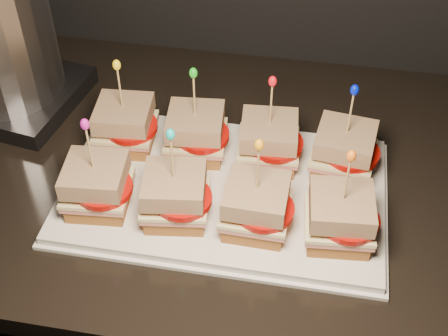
# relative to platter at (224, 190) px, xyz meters

# --- Properties ---
(granite_slab) EXTENTS (2.26, 0.65, 0.04)m
(granite_slab) POSITION_rel_platter_xyz_m (0.17, 0.06, -0.03)
(granite_slab) COLOR black
(granite_slab) RESTS_ON cabinet
(platter) EXTENTS (0.47, 0.29, 0.02)m
(platter) POSITION_rel_platter_xyz_m (0.00, 0.00, 0.00)
(platter) COLOR white
(platter) RESTS_ON granite_slab
(platter_rim) EXTENTS (0.48, 0.30, 0.01)m
(platter_rim) POSITION_rel_platter_xyz_m (0.00, 0.00, -0.01)
(platter_rim) COLOR white
(platter_rim) RESTS_ON granite_slab
(sandwich_0_bread_bot) EXTENTS (0.09, 0.09, 0.02)m
(sandwich_0_bread_bot) POSITION_rel_platter_xyz_m (-0.17, 0.07, 0.02)
(sandwich_0_bread_bot) COLOR brown
(sandwich_0_bread_bot) RESTS_ON platter
(sandwich_0_ham) EXTENTS (0.10, 0.09, 0.01)m
(sandwich_0_ham) POSITION_rel_platter_xyz_m (-0.17, 0.07, 0.04)
(sandwich_0_ham) COLOR #C5655C
(sandwich_0_ham) RESTS_ON sandwich_0_bread_bot
(sandwich_0_cheese) EXTENTS (0.10, 0.10, 0.01)m
(sandwich_0_cheese) POSITION_rel_platter_xyz_m (-0.17, 0.07, 0.04)
(sandwich_0_cheese) COLOR #F4EAA4
(sandwich_0_cheese) RESTS_ON sandwich_0_ham
(sandwich_0_tomato) EXTENTS (0.08, 0.08, 0.01)m
(sandwich_0_tomato) POSITION_rel_platter_xyz_m (-0.16, 0.06, 0.05)
(sandwich_0_tomato) COLOR #AF0B06
(sandwich_0_tomato) RESTS_ON sandwich_0_cheese
(sandwich_0_bread_top) EXTENTS (0.09, 0.09, 0.03)m
(sandwich_0_bread_top) POSITION_rel_platter_xyz_m (-0.17, 0.07, 0.07)
(sandwich_0_bread_top) COLOR brown
(sandwich_0_bread_top) RESTS_ON sandwich_0_tomato
(sandwich_0_pick) EXTENTS (0.00, 0.00, 0.09)m
(sandwich_0_pick) POSITION_rel_platter_xyz_m (-0.17, 0.07, 0.11)
(sandwich_0_pick) COLOR tan
(sandwich_0_pick) RESTS_ON sandwich_0_bread_top
(sandwich_0_frill) EXTENTS (0.01, 0.01, 0.02)m
(sandwich_0_frill) POSITION_rel_platter_xyz_m (-0.17, 0.07, 0.16)
(sandwich_0_frill) COLOR yellow
(sandwich_0_frill) RESTS_ON sandwich_0_pick
(sandwich_1_bread_bot) EXTENTS (0.09, 0.09, 0.02)m
(sandwich_1_bread_bot) POSITION_rel_platter_xyz_m (-0.06, 0.07, 0.02)
(sandwich_1_bread_bot) COLOR brown
(sandwich_1_bread_bot) RESTS_ON platter
(sandwich_1_ham) EXTENTS (0.10, 0.09, 0.01)m
(sandwich_1_ham) POSITION_rel_platter_xyz_m (-0.06, 0.07, 0.04)
(sandwich_1_ham) COLOR #C5655C
(sandwich_1_ham) RESTS_ON sandwich_1_bread_bot
(sandwich_1_cheese) EXTENTS (0.10, 0.10, 0.01)m
(sandwich_1_cheese) POSITION_rel_platter_xyz_m (-0.06, 0.07, 0.04)
(sandwich_1_cheese) COLOR #F4EAA4
(sandwich_1_cheese) RESTS_ON sandwich_1_ham
(sandwich_1_tomato) EXTENTS (0.08, 0.08, 0.01)m
(sandwich_1_tomato) POSITION_rel_platter_xyz_m (-0.04, 0.06, 0.05)
(sandwich_1_tomato) COLOR #AF0B06
(sandwich_1_tomato) RESTS_ON sandwich_1_cheese
(sandwich_1_bread_top) EXTENTS (0.09, 0.09, 0.03)m
(sandwich_1_bread_top) POSITION_rel_platter_xyz_m (-0.06, 0.07, 0.07)
(sandwich_1_bread_top) COLOR brown
(sandwich_1_bread_top) RESTS_ON sandwich_1_tomato
(sandwich_1_pick) EXTENTS (0.00, 0.00, 0.09)m
(sandwich_1_pick) POSITION_rel_platter_xyz_m (-0.06, 0.07, 0.11)
(sandwich_1_pick) COLOR tan
(sandwich_1_pick) RESTS_ON sandwich_1_bread_top
(sandwich_1_frill) EXTENTS (0.01, 0.01, 0.02)m
(sandwich_1_frill) POSITION_rel_platter_xyz_m (-0.06, 0.07, 0.16)
(sandwich_1_frill) COLOR green
(sandwich_1_frill) RESTS_ON sandwich_1_pick
(sandwich_2_bread_bot) EXTENTS (0.09, 0.09, 0.02)m
(sandwich_2_bread_bot) POSITION_rel_platter_xyz_m (0.06, 0.07, 0.02)
(sandwich_2_bread_bot) COLOR brown
(sandwich_2_bread_bot) RESTS_ON platter
(sandwich_2_ham) EXTENTS (0.10, 0.09, 0.01)m
(sandwich_2_ham) POSITION_rel_platter_xyz_m (0.06, 0.07, 0.04)
(sandwich_2_ham) COLOR #C5655C
(sandwich_2_ham) RESTS_ON sandwich_2_bread_bot
(sandwich_2_cheese) EXTENTS (0.10, 0.10, 0.01)m
(sandwich_2_cheese) POSITION_rel_platter_xyz_m (0.06, 0.07, 0.04)
(sandwich_2_cheese) COLOR #F4EAA4
(sandwich_2_cheese) RESTS_ON sandwich_2_ham
(sandwich_2_tomato) EXTENTS (0.08, 0.08, 0.01)m
(sandwich_2_tomato) POSITION_rel_platter_xyz_m (0.07, 0.06, 0.05)
(sandwich_2_tomato) COLOR #AF0B06
(sandwich_2_tomato) RESTS_ON sandwich_2_cheese
(sandwich_2_bread_top) EXTENTS (0.09, 0.09, 0.03)m
(sandwich_2_bread_top) POSITION_rel_platter_xyz_m (0.06, 0.07, 0.07)
(sandwich_2_bread_top) COLOR brown
(sandwich_2_bread_top) RESTS_ON sandwich_2_tomato
(sandwich_2_pick) EXTENTS (0.00, 0.00, 0.09)m
(sandwich_2_pick) POSITION_rel_platter_xyz_m (0.06, 0.07, 0.11)
(sandwich_2_pick) COLOR tan
(sandwich_2_pick) RESTS_ON sandwich_2_bread_top
(sandwich_2_frill) EXTENTS (0.01, 0.01, 0.02)m
(sandwich_2_frill) POSITION_rel_platter_xyz_m (0.06, 0.07, 0.16)
(sandwich_2_frill) COLOR red
(sandwich_2_frill) RESTS_ON sandwich_2_pick
(sandwich_3_bread_bot) EXTENTS (0.09, 0.09, 0.02)m
(sandwich_3_bread_bot) POSITION_rel_platter_xyz_m (0.17, 0.07, 0.02)
(sandwich_3_bread_bot) COLOR brown
(sandwich_3_bread_bot) RESTS_ON platter
(sandwich_3_ham) EXTENTS (0.10, 0.10, 0.01)m
(sandwich_3_ham) POSITION_rel_platter_xyz_m (0.17, 0.07, 0.04)
(sandwich_3_ham) COLOR #C5655C
(sandwich_3_ham) RESTS_ON sandwich_3_bread_bot
(sandwich_3_cheese) EXTENTS (0.10, 0.10, 0.01)m
(sandwich_3_cheese) POSITION_rel_platter_xyz_m (0.17, 0.07, 0.04)
(sandwich_3_cheese) COLOR #F4EAA4
(sandwich_3_cheese) RESTS_ON sandwich_3_ham
(sandwich_3_tomato) EXTENTS (0.08, 0.08, 0.01)m
(sandwich_3_tomato) POSITION_rel_platter_xyz_m (0.18, 0.06, 0.05)
(sandwich_3_tomato) COLOR #AF0B06
(sandwich_3_tomato) RESTS_ON sandwich_3_cheese
(sandwich_3_bread_top) EXTENTS (0.09, 0.09, 0.03)m
(sandwich_3_bread_top) POSITION_rel_platter_xyz_m (0.17, 0.07, 0.07)
(sandwich_3_bread_top) COLOR brown
(sandwich_3_bread_top) RESTS_ON sandwich_3_tomato
(sandwich_3_pick) EXTENTS (0.00, 0.00, 0.09)m
(sandwich_3_pick) POSITION_rel_platter_xyz_m (0.17, 0.07, 0.11)
(sandwich_3_pick) COLOR tan
(sandwich_3_pick) RESTS_ON sandwich_3_bread_top
(sandwich_3_frill) EXTENTS (0.01, 0.01, 0.02)m
(sandwich_3_frill) POSITION_rel_platter_xyz_m (0.17, 0.07, 0.16)
(sandwich_3_frill) COLOR #0415CE
(sandwich_3_frill) RESTS_ON sandwich_3_pick
(sandwich_4_bread_bot) EXTENTS (0.09, 0.09, 0.02)m
(sandwich_4_bread_bot) POSITION_rel_platter_xyz_m (-0.17, -0.07, 0.02)
(sandwich_4_bread_bot) COLOR brown
(sandwich_4_bread_bot) RESTS_ON platter
(sandwich_4_ham) EXTENTS (0.10, 0.09, 0.01)m
(sandwich_4_ham) POSITION_rel_platter_xyz_m (-0.17, -0.07, 0.04)
(sandwich_4_ham) COLOR #C5655C
(sandwich_4_ham) RESTS_ON sandwich_4_bread_bot
(sandwich_4_cheese) EXTENTS (0.10, 0.10, 0.01)m
(sandwich_4_cheese) POSITION_rel_platter_xyz_m (-0.17, -0.07, 0.04)
(sandwich_4_cheese) COLOR #F4EAA4
(sandwich_4_cheese) RESTS_ON sandwich_4_ham
(sandwich_4_tomato) EXTENTS (0.08, 0.08, 0.01)m
(sandwich_4_tomato) POSITION_rel_platter_xyz_m (-0.16, -0.07, 0.05)
(sandwich_4_tomato) COLOR #AF0B06
(sandwich_4_tomato) RESTS_ON sandwich_4_cheese
(sandwich_4_bread_top) EXTENTS (0.09, 0.09, 0.03)m
(sandwich_4_bread_top) POSITION_rel_platter_xyz_m (-0.17, -0.07, 0.07)
(sandwich_4_bread_top) COLOR brown
(sandwich_4_bread_top) RESTS_ON sandwich_4_tomato
(sandwich_4_pick) EXTENTS (0.00, 0.00, 0.09)m
(sandwich_4_pick) POSITION_rel_platter_xyz_m (-0.17, -0.07, 0.11)
(sandwich_4_pick) COLOR tan
(sandwich_4_pick) RESTS_ON sandwich_4_bread_top
(sandwich_4_frill) EXTENTS (0.01, 0.01, 0.02)m
(sandwich_4_frill) POSITION_rel_platter_xyz_m (-0.17, -0.07, 0.16)
(sandwich_4_frill) COLOR #C8189D
(sandwich_4_frill) RESTS_ON sandwich_4_pick
(sandwich_5_bread_bot) EXTENTS (0.09, 0.09, 0.02)m
(sandwich_5_bread_bot) POSITION_rel_platter_xyz_m (-0.06, -0.07, 0.02)
(sandwich_5_bread_bot) COLOR brown
(sandwich_5_bread_bot) RESTS_ON platter
(sandwich_5_ham) EXTENTS (0.10, 0.10, 0.01)m
(sandwich_5_ham) POSITION_rel_platter_xyz_m (-0.06, -0.07, 0.04)
(sandwich_5_ham) COLOR #C5655C
(sandwich_5_ham) RESTS_ON sandwich_5_bread_bot
(sandwich_5_cheese) EXTENTS (0.10, 0.10, 0.01)m
(sandwich_5_cheese) POSITION_rel_platter_xyz_m (-0.06, -0.07, 0.04)
(sandwich_5_cheese) COLOR #F4EAA4
(sandwich_5_cheese) RESTS_ON sandwich_5_ham
(sandwich_5_tomato) EXTENTS (0.08, 0.08, 0.01)m
(sandwich_5_tomato) POSITION_rel_platter_xyz_m (-0.04, -0.07, 0.05)
(sandwich_5_tomato) COLOR #AF0B06
(sandwich_5_tomato) RESTS_ON sandwich_5_cheese
(sandwich_5_bread_top) EXTENTS (0.09, 0.09, 0.03)m
(sandwich_5_bread_top) POSITION_rel_platter_xyz_m (-0.06, -0.07, 0.07)
(sandwich_5_bread_top) COLOR brown
(sandwich_5_bread_top) RESTS_ON sandwich_5_tomato
(sandwich_5_pick) EXTENTS (0.00, 0.00, 0.09)m
(sandwich_5_pick) POSITION_rel_platter_xyz_m (-0.06, -0.07, 0.11)
(sandwich_5_pick) COLOR tan
(sandwich_5_pick) RESTS_ON sandwich_5_bread_top
(sandwich_5_frill) EXTENTS (0.01, 0.01, 0.02)m
(sandwich_5_frill) POSITION_rel_platter_xyz_m (-0.06, -0.07, 0.16)
(sandwich_5_frill) COLOR #10C1BB
(sandwich_5_frill) RESTS_ON sandwich_5_pick
(sandwich_6_bread_bot) EXTENTS (0.08, 0.08, 0.02)m
(sandwich_6_bread_bot) POSITION_rel_platter_xyz_m (0.06, -0.07, 0.02)
(sandwich_6_bread_bot) COLOR brown
(sandwich_6_bread_bot) RESTS_ON platter
(sandwich_6_ham) EXTENTS (0.09, 0.09, 0.01)m
(sandwich_6_ham) POSITION_rel_platter_xyz_m (0.06, -0.07, 0.04)
(sandwich_6_ham) COLOR #C5655C
(sandwich_6_ham) RESTS_ON sandwich_6_bread_bot
(sandwich_6_cheese) EXTENTS (0.09, 0.09, 0.01)m
(sandwich_6_cheese) POSITION_rel_platter_xyz_m (0.06, -0.07, 0.04)
(sandwich_6_cheese) COLOR #F4EAA4
(sandwich_6_cheese) RESTS_ON sandwich_6_ham
(sandwich_6_tomato) EXTENTS (0.08, 0.08, 0.01)m
(sandwich_6_tomato) POSITION_rel_platter_xyz_m (0.07, -0.07, 0.05)
(sandwich_6_tomato) COLOR #AF0B06
(sandwich_6_tomato) RESTS_ON sandwich_6_cheese
(sandwich_6_bread_top) EXTENTS (0.08, 0.08, 0.03)m
(sandwich_6_bread_top) POSITION_rel_platter_xyz_m (0.06, -0.07, 0.07)
(sandwich_6_bread_top) COLOR brown
(sandwich_6_bread_top) RESTS_ON sandwich_6_tomato
(sandwich_6_pick) EXTENTS (0.00, 0.00, 0.09)m
(sandwich_6_pick) POSITION_rel_platter_xyz_m (0.06, -0.07, 0.11)
(sandwich_6_pick) COLOR tan
(sandwich_6_pick) RESTS_ON sandwich_6_bread_top
(sandwich_6_frill) EXTENTS (0.01, 0.01, 0.02)m
(sandwich_6_frill) POSITION_rel_platter_xyz_m (0.06, -0.07, 0.16)
(sandwich_6_frill) COLOR #FA9D11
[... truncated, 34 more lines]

